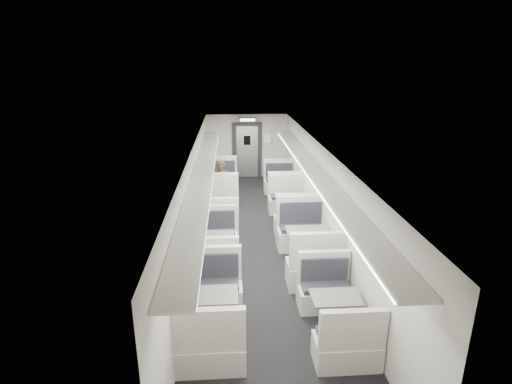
{
  "coord_description": "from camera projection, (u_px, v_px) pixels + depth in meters",
  "views": [
    {
      "loc": [
        -0.66,
        -8.9,
        4.29
      ],
      "look_at": [
        -0.0,
        0.88,
        1.05
      ],
      "focal_mm": 28.0,
      "sensor_mm": 36.0,
      "label": 1
    }
  ],
  "objects": [
    {
      "name": "booth_left_b",
      "position": [
        218.0,
        213.0,
        10.79
      ],
      "size": [
        1.05,
        2.12,
        1.14
      ],
      "color": "silver",
      "rests_on": "room"
    },
    {
      "name": "booth_right_d",
      "position": [
        335.0,
        314.0,
        6.52
      ],
      "size": [
        0.96,
        1.94,
        1.04
      ],
      "color": "silver",
      "rests_on": "room"
    },
    {
      "name": "window_d",
      "position": [
        179.0,
        257.0,
        6.27
      ],
      "size": [
        0.02,
        1.18,
        0.84
      ],
      "primitive_type": "cube",
      "color": "black",
      "rests_on": "room"
    },
    {
      "name": "vestibule_door",
      "position": [
        247.0,
        151.0,
        15.12
      ],
      "size": [
        1.1,
        0.13,
        2.1
      ],
      "color": "black",
      "rests_on": "room"
    },
    {
      "name": "passenger",
      "position": [
        222.0,
        186.0,
        11.81
      ],
      "size": [
        0.61,
        0.45,
        1.52
      ],
      "primitive_type": "imported",
      "rotation": [
        0.0,
        0.0,
        -0.16
      ],
      "color": "black",
      "rests_on": "room"
    },
    {
      "name": "booth_right_b",
      "position": [
        291.0,
        209.0,
        11.01
      ],
      "size": [
        1.09,
        2.21,
        1.18
      ],
      "color": "silver",
      "rests_on": "room"
    },
    {
      "name": "window_b",
      "position": [
        199.0,
        179.0,
        10.44
      ],
      "size": [
        0.02,
        1.18,
        0.84
      ],
      "primitive_type": "cube",
      "color": "black",
      "rests_on": "room"
    },
    {
      "name": "luggage_rack_right",
      "position": [
        314.0,
        171.0,
        9.02
      ],
      "size": [
        0.46,
        10.4,
        0.09
      ],
      "color": "silver",
      "rests_on": "room"
    },
    {
      "name": "booth_left_c",
      "position": [
        216.0,
        249.0,
        8.79
      ],
      "size": [
        0.96,
        1.94,
        1.04
      ],
      "color": "silver",
      "rests_on": "room"
    },
    {
      "name": "booth_right_c",
      "position": [
        308.0,
        247.0,
        8.71
      ],
      "size": [
        1.14,
        2.32,
        1.24
      ],
      "color": "silver",
      "rests_on": "room"
    },
    {
      "name": "booth_left_a",
      "position": [
        220.0,
        189.0,
        12.64
      ],
      "size": [
        1.14,
        2.31,
        1.24
      ],
      "color": "silver",
      "rests_on": "room"
    },
    {
      "name": "luggage_rack_left",
      "position": [
        204.0,
        173.0,
        8.86
      ],
      "size": [
        0.46,
        10.4,
        0.09
      ],
      "color": "silver",
      "rests_on": "room"
    },
    {
      "name": "room",
      "position": [
        259.0,
        198.0,
        9.45
      ],
      "size": [
        3.24,
        12.24,
        2.64
      ],
      "color": "black",
      "rests_on": "ground"
    },
    {
      "name": "exit_sign",
      "position": [
        248.0,
        120.0,
        14.27
      ],
      "size": [
        0.62,
        0.12,
        0.16
      ],
      "color": "black",
      "rests_on": "room"
    },
    {
      "name": "window_a",
      "position": [
        204.0,
        159.0,
        12.53
      ],
      "size": [
        0.02,
        1.18,
        0.84
      ],
      "primitive_type": "cube",
      "color": "black",
      "rests_on": "room"
    },
    {
      "name": "booth_left_d",
      "position": [
        212.0,
        313.0,
        6.51
      ],
      "size": [
        1.02,
        2.07,
        1.11
      ],
      "color": "silver",
      "rests_on": "room"
    },
    {
      "name": "wall_notice",
      "position": [
        267.0,
        139.0,
        15.01
      ],
      "size": [
        0.32,
        0.02,
        0.4
      ],
      "primitive_type": "cube",
      "color": "white",
      "rests_on": "room"
    },
    {
      "name": "booth_right_a",
      "position": [
        282.0,
        189.0,
        12.82
      ],
      "size": [
        1.03,
        2.09,
        1.12
      ],
      "color": "silver",
      "rests_on": "room"
    },
    {
      "name": "window_c",
      "position": [
        191.0,
        208.0,
        8.36
      ],
      "size": [
        0.02,
        1.18,
        0.84
      ],
      "primitive_type": "cube",
      "color": "black",
      "rests_on": "room"
    }
  ]
}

